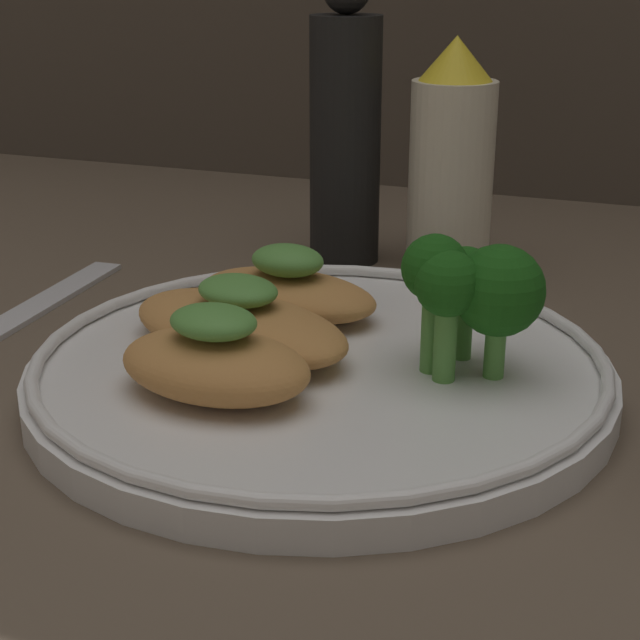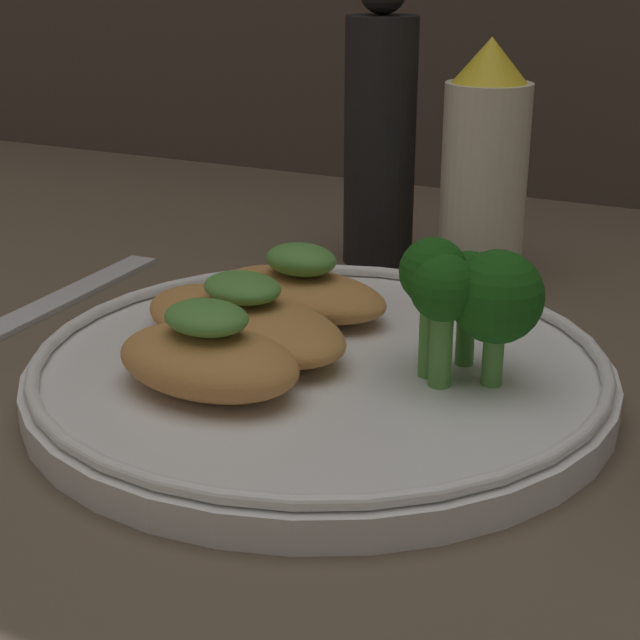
{
  "view_description": "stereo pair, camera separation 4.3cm",
  "coord_description": "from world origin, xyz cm",
  "px_view_note": "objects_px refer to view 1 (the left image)",
  "views": [
    {
      "loc": [
        14.16,
        -37.97,
        18.79
      ],
      "look_at": [
        0.0,
        0.0,
        3.4
      ],
      "focal_mm": 55.0,
      "sensor_mm": 36.0,
      "label": 1
    },
    {
      "loc": [
        18.13,
        -36.24,
        18.79
      ],
      "look_at": [
        0.0,
        0.0,
        3.4
      ],
      "focal_mm": 55.0,
      "sensor_mm": 36.0,
      "label": 2
    }
  ],
  "objects_px": {
    "broccoli_bunch": "(471,287)",
    "sauce_bottle": "(451,163)",
    "pepper_grinder": "(345,132)",
    "plate": "(320,370)"
  },
  "relations": [
    {
      "from": "broccoli_bunch",
      "to": "sauce_bottle",
      "type": "bearing_deg",
      "value": 106.0
    },
    {
      "from": "sauce_bottle",
      "to": "pepper_grinder",
      "type": "xyz_separation_m",
      "value": [
        -0.07,
        0.0,
        0.01
      ]
    },
    {
      "from": "plate",
      "to": "pepper_grinder",
      "type": "bearing_deg",
      "value": 106.0
    },
    {
      "from": "plate",
      "to": "sauce_bottle",
      "type": "xyz_separation_m",
      "value": [
        0.01,
        0.19,
        0.06
      ]
    },
    {
      "from": "plate",
      "to": "broccoli_bunch",
      "type": "bearing_deg",
      "value": 9.9
    },
    {
      "from": "plate",
      "to": "broccoli_bunch",
      "type": "distance_m",
      "value": 0.08
    },
    {
      "from": "plate",
      "to": "sauce_bottle",
      "type": "relative_size",
      "value": 1.86
    },
    {
      "from": "sauce_bottle",
      "to": "pepper_grinder",
      "type": "height_order",
      "value": "pepper_grinder"
    },
    {
      "from": "broccoli_bunch",
      "to": "sauce_bottle",
      "type": "relative_size",
      "value": 0.44
    },
    {
      "from": "sauce_bottle",
      "to": "pepper_grinder",
      "type": "bearing_deg",
      "value": 180.0
    }
  ]
}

